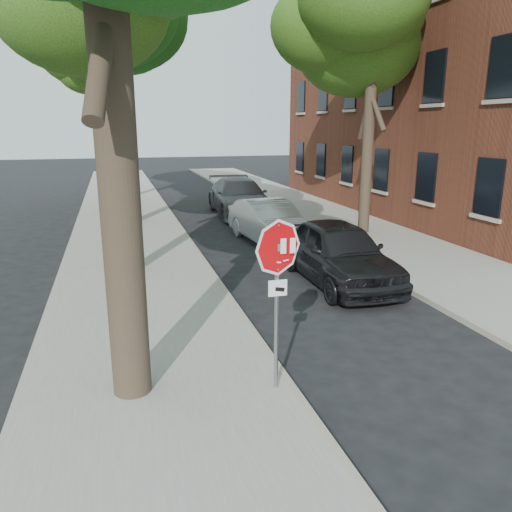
{
  "coord_description": "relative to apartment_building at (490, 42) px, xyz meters",
  "views": [
    {
      "loc": [
        -2.86,
        -6.51,
        3.98
      ],
      "look_at": [
        -0.85,
        0.58,
        2.05
      ],
      "focal_mm": 35.0,
      "sensor_mm": 36.0,
      "label": 1
    }
  ],
  "objects": [
    {
      "name": "ground",
      "position": [
        -14.0,
        -14.0,
        -7.65
      ],
      "size": [
        120.0,
        120.0,
        0.0
      ],
      "primitive_type": "plane",
      "color": "black",
      "rests_on": "ground"
    },
    {
      "name": "sidewalk_left",
      "position": [
        -16.5,
        -2.0,
        -7.59
      ],
      "size": [
        4.0,
        55.0,
        0.12
      ],
      "primitive_type": "cube",
      "color": "gray",
      "rests_on": "ground"
    },
    {
      "name": "sidewalk_right",
      "position": [
        -8.0,
        -2.0,
        -7.59
      ],
      "size": [
        4.0,
        55.0,
        0.12
      ],
      "primitive_type": "cube",
      "color": "gray",
      "rests_on": "ground"
    },
    {
      "name": "curb_left",
      "position": [
        -14.45,
        -2.0,
        -7.59
      ],
      "size": [
        0.12,
        55.0,
        0.13
      ],
      "primitive_type": "cube",
      "color": "#9E9384",
      "rests_on": "ground"
    },
    {
      "name": "curb_right",
      "position": [
        -10.05,
        -2.0,
        -7.59
      ],
      "size": [
        0.12,
        55.0,
        0.13
      ],
      "primitive_type": "cube",
      "color": "#9E9384",
      "rests_on": "ground"
    },
    {
      "name": "apartment_building",
      "position": [
        0.0,
        0.0,
        0.0
      ],
      "size": [
        12.2,
        20.2,
        15.3
      ],
      "color": "brown",
      "rests_on": "ground"
    },
    {
      "name": "stop_sign",
      "position": [
        -14.7,
        -14.03,
        -5.71
      ],
      "size": [
        0.76,
        0.34,
        2.61
      ],
      "color": "gray",
      "rests_on": "sidewalk_left"
    },
    {
      "name": "tree_mid_b",
      "position": [
        -16.42,
        0.12,
        0.34
      ],
      "size": [
        5.88,
        5.46,
        10.36
      ],
      "color": "black",
      "rests_on": "sidewalk_left"
    },
    {
      "name": "tree_far",
      "position": [
        -16.72,
        7.11,
        -0.44
      ],
      "size": [
        5.29,
        4.91,
        9.33
      ],
      "color": "black",
      "rests_on": "sidewalk_left"
    },
    {
      "name": "tree_right",
      "position": [
        -8.02,
        -3.89,
        -0.44
      ],
      "size": [
        5.29,
        4.91,
        9.33
      ],
      "color": "black",
      "rests_on": "sidewalk_right"
    },
    {
      "name": "car_a",
      "position": [
        -11.4,
        -9.07,
        -6.85
      ],
      "size": [
        1.93,
        4.75,
        1.62
      ],
      "primitive_type": "imported",
      "rotation": [
        0.0,
        0.0,
        -0.01
      ],
      "color": "black",
      "rests_on": "ground"
    },
    {
      "name": "car_b",
      "position": [
        -11.75,
        -4.18,
        -6.92
      ],
      "size": [
        2.01,
        4.58,
        1.46
      ],
      "primitive_type": "imported",
      "rotation": [
        0.0,
        0.0,
        0.11
      ],
      "color": "#B2B5BB",
      "rests_on": "ground"
    },
    {
      "name": "car_c",
      "position": [
        -11.4,
        1.49,
        -6.84
      ],
      "size": [
        2.49,
        5.71,
        1.64
      ],
      "primitive_type": "imported",
      "rotation": [
        0.0,
        0.0,
        -0.04
      ],
      "color": "#4C4C51",
      "rests_on": "ground"
    }
  ]
}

